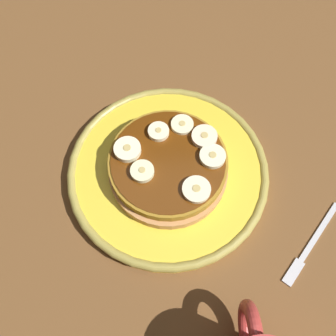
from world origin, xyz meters
The scene contains 11 objects.
ground_plane centered at (0.00, 0.00, -1.50)cm, with size 140.00×140.00×3.00cm, color brown.
plate centered at (0.00, 0.00, 1.10)cm, with size 26.87×26.87×2.03cm.
pancake_stack centered at (-0.33, -0.32, 3.11)cm, with size 15.75×15.49×2.86cm.
banana_slice_0 centered at (1.60, 5.05, 4.89)cm, with size 3.46×3.46×1.07cm.
banana_slice_1 centered at (-4.38, -3.17, 4.79)cm, with size 3.50×3.50×0.87cm.
banana_slice_2 centered at (2.88, -4.87, 4.84)cm, with size 3.35×3.35×0.97cm.
banana_slice_3 centered at (4.02, 0.99, 4.82)cm, with size 2.76×2.76×0.92cm.
banana_slice_4 centered at (-0.07, -5.61, 4.81)cm, with size 3.33×3.33×0.92cm.
banana_slice_5 centered at (-1.58, 3.28, 4.85)cm, with size 2.96×2.96×0.98cm.
banana_slice_6 centered at (4.97, -2.18, 4.72)cm, with size 2.97×2.97×0.72cm.
fork centered at (-11.09, -17.04, 0.25)cm, with size 10.36×9.38×0.50cm.
Camera 1 is at (-22.19, 1.35, 48.04)cm, focal length 41.43 mm.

